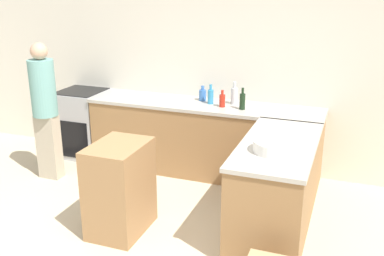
{
  "coord_description": "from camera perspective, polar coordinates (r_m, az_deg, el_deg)",
  "views": [
    {
      "loc": [
        1.72,
        -2.9,
        2.37
      ],
      "look_at": [
        0.25,
        1.08,
        0.96
      ],
      "focal_mm": 42.0,
      "sensor_mm": 36.0,
      "label": 1
    }
  ],
  "objects": [
    {
      "name": "wall_back",
      "position": [
        5.76,
        2.66,
        8.19
      ],
      "size": [
        8.0,
        0.06,
        2.7
      ],
      "color": "silver",
      "rests_on": "ground_plane"
    },
    {
      "name": "counter_back",
      "position": [
        5.67,
        1.45,
        -1.32
      ],
      "size": [
        2.92,
        0.67,
        0.91
      ],
      "color": "olive",
      "rests_on": "ground_plane"
    },
    {
      "name": "counter_peninsula",
      "position": [
        4.46,
        10.62,
        -7.35
      ],
      "size": [
        0.69,
        1.54,
        0.91
      ],
      "color": "olive",
      "rests_on": "ground_plane"
    },
    {
      "name": "range_oven",
      "position": [
        6.44,
        -13.64,
        0.62
      ],
      "size": [
        0.62,
        0.63,
        0.92
      ],
      "color": "#ADADB2",
      "rests_on": "ground_plane"
    },
    {
      "name": "island_table",
      "position": [
        4.42,
        -9.14,
        -7.57
      ],
      "size": [
        0.48,
        0.65,
        0.9
      ],
      "color": "#997047",
      "rests_on": "ground_plane"
    },
    {
      "name": "mixing_bowl",
      "position": [
        4.04,
        10.54,
        -2.29
      ],
      "size": [
        0.39,
        0.39,
        0.1
      ],
      "color": "white",
      "rests_on": "counter_peninsula"
    },
    {
      "name": "vinegar_bottle_clear",
      "position": [
        5.51,
        5.39,
        4.16
      ],
      "size": [
        0.08,
        0.08,
        0.28
      ],
      "color": "silver",
      "rests_on": "counter_back"
    },
    {
      "name": "dish_soap_bottle",
      "position": [
        5.51,
        2.37,
        4.07
      ],
      "size": [
        0.07,
        0.07,
        0.24
      ],
      "color": "#338CBF",
      "rests_on": "counter_back"
    },
    {
      "name": "wine_bottle_dark",
      "position": [
        5.29,
        6.42,
        3.44
      ],
      "size": [
        0.07,
        0.07,
        0.26
      ],
      "color": "black",
      "rests_on": "counter_back"
    },
    {
      "name": "water_bottle_blue",
      "position": [
        5.65,
        1.36,
        4.25
      ],
      "size": [
        0.09,
        0.09,
        0.19
      ],
      "color": "#386BB7",
      "rests_on": "counter_back"
    },
    {
      "name": "hot_sauce_bottle",
      "position": [
        5.38,
        3.86,
        3.54
      ],
      "size": [
        0.07,
        0.07,
        0.21
      ],
      "color": "red",
      "rests_on": "counter_back"
    },
    {
      "name": "person_by_range",
      "position": [
        5.66,
        -18.19,
        2.67
      ],
      "size": [
        0.3,
        0.3,
        1.68
      ],
      "color": "#ADA38E",
      "rests_on": "ground_plane"
    }
  ]
}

